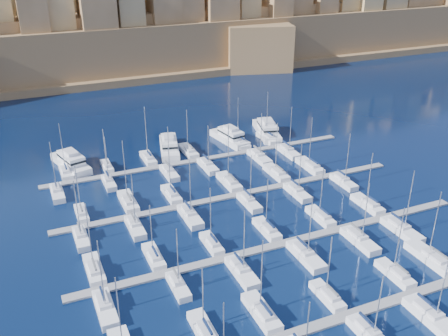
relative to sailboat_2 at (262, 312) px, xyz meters
name	(u,v)px	position (x,y,z in m)	size (l,w,h in m)	color
ground	(256,216)	(13.25, 28.40, -0.75)	(600.00, 600.00, 0.00)	black
pontoon_near	(352,314)	(13.25, -5.60, -0.55)	(84.00, 2.00, 0.40)	slate
pontoon_mid_near	(283,243)	(13.25, 16.40, -0.55)	(84.00, 2.00, 0.40)	slate
pontoon_mid_far	(236,195)	(13.25, 38.40, -0.55)	(84.00, 2.00, 0.40)	slate
pontoon_far	(202,159)	(13.25, 60.40, -0.55)	(84.00, 2.00, 0.40)	slate
sailboat_1	(205,331)	(-9.82, -0.26, -0.02)	(2.67, 8.89, 12.60)	white
sailboat_2	(262,312)	(0.00, 0.00, 0.00)	(2.83, 9.43, 14.27)	white
sailboat_3	(328,296)	(11.89, -0.79, -0.03)	(2.34, 7.82, 12.32)	white
sailboat_4	(395,274)	(26.29, -0.55, -0.01)	(2.50, 8.32, 14.12)	white
sailboat_5	(431,258)	(35.66, 0.64, 0.02)	(3.22, 10.74, 14.54)	white
sailboat_9	(371,336)	(12.63, -10.99, -0.02)	(2.70, 9.01, 12.33)	white
sailboat_10	(432,317)	(23.93, -11.68, 0.02)	(3.12, 10.41, 15.35)	white
sailboat_12	(94,270)	(-22.40, 21.91, 0.00)	(2.77, 9.25, 14.27)	white
sailboat_13	(154,257)	(-11.48, 21.49, -0.03)	(2.52, 8.40, 11.75)	white
sailboat_14	(212,244)	(0.07, 21.18, -0.02)	(2.33, 7.77, 12.96)	white
sailboat_15	(267,229)	(12.38, 21.55, -0.03)	(2.56, 8.53, 12.11)	white
sailboat_16	(321,217)	(25.23, 21.47, -0.03)	(2.50, 8.35, 12.05)	white
sailboat_17	(368,204)	(37.83, 21.83, -0.01)	(2.72, 9.08, 13.22)	white
sailboat_18	(105,308)	(-22.63, 10.92, 0.00)	(2.75, 9.18, 14.24)	white
sailboat_19	(178,286)	(-10.04, 11.65, -0.03)	(2.31, 7.71, 12.67)	white
sailboat_20	(242,272)	(1.62, 10.75, 0.00)	(2.86, 9.53, 13.87)	white
sailboat_21	(306,255)	(14.71, 10.54, 0.00)	(2.99, 9.97, 13.81)	white
sailboat_22	(360,240)	(27.20, 10.76, 0.00)	(2.86, 9.52, 13.75)	white
sailboat_23	(402,230)	(37.44, 10.48, 0.01)	(3.02, 10.08, 14.55)	white
sailboat_24	(82,214)	(-21.28, 43.05, -0.03)	(2.25, 7.51, 12.30)	white
sailboat_25	(128,202)	(-10.82, 44.21, 0.01)	(2.96, 9.85, 15.60)	white
sailboat_26	(171,194)	(-0.83, 43.65, -0.02)	(2.61, 8.72, 12.90)	white
sailboat_27	(229,182)	(14.03, 44.18, 0.01)	(2.94, 9.79, 15.58)	white
sailboat_28	(276,173)	(26.99, 44.07, 0.00)	(2.87, 9.57, 14.15)	white
sailboat_29	(310,166)	(36.99, 44.24, 0.00)	(2.97, 9.91, 14.18)	white
sailboat_30	(81,238)	(-22.90, 33.33, -0.01)	(2.51, 8.35, 13.90)	white
sailboat_31	(135,227)	(-12.08, 33.11, -0.01)	(2.64, 8.81, 13.39)	white
sailboat_32	(190,216)	(-0.20, 32.72, 0.00)	(2.88, 9.60, 14.44)	white
sailboat_33	(249,202)	(14.04, 33.25, -0.02)	(2.55, 8.52, 12.70)	white
sailboat_34	(297,192)	(26.42, 33.07, -0.01)	(2.66, 8.88, 13.41)	white
sailboat_35	(343,182)	(39.56, 33.25, -0.01)	(2.55, 8.51, 13.65)	white
sailboat_36	(66,172)	(-21.56, 65.93, -0.01)	(2.79, 9.29, 13.78)	white
sailboat_37	(107,166)	(-11.39, 65.02, -0.04)	(2.23, 7.43, 11.19)	white
sailboat_38	(148,158)	(-0.17, 65.66, 0.01)	(2.62, 8.75, 15.36)	white
sailboat_39	(189,151)	(11.44, 66.07, -0.01)	(2.87, 9.58, 12.78)	white
sailboat_40	(239,142)	(26.93, 66.47, 0.01)	(3.12, 10.40, 14.17)	white
sailboat_41	(267,138)	(35.96, 65.89, 0.00)	(2.76, 9.21, 14.96)	white
sailboat_42	(57,193)	(-24.94, 55.05, -0.01)	(2.68, 8.92, 13.96)	white
sailboat_43	(109,182)	(-12.84, 55.58, -0.02)	(2.36, 7.85, 13.08)	white
sailboat_44	(169,172)	(2.29, 55.04, -0.01)	(2.69, 8.95, 13.49)	white
sailboat_45	(208,166)	(12.68, 54.93, -0.02)	(2.75, 9.17, 12.35)	white
sailboat_46	(259,157)	(27.55, 54.64, 0.00)	(2.93, 9.77, 13.61)	white
sailboat_47	(288,151)	(36.60, 54.78, 0.00)	(2.84, 9.47, 14.20)	white
motor_yacht_a	(71,161)	(-19.70, 69.54, 0.98)	(8.76, 16.58, 5.25)	white
motor_yacht_b	(169,146)	(6.98, 69.61, 0.98)	(8.62, 16.72, 5.25)	white
motor_yacht_c	(230,137)	(25.39, 69.15, 0.98)	(6.84, 15.60, 5.25)	white
motor_yacht_d	(267,129)	(38.12, 70.20, 0.98)	(9.30, 17.99, 5.25)	white
fortified_city	(105,31)	(13.07, 183.66, 13.99)	(460.00, 108.95, 59.52)	brown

